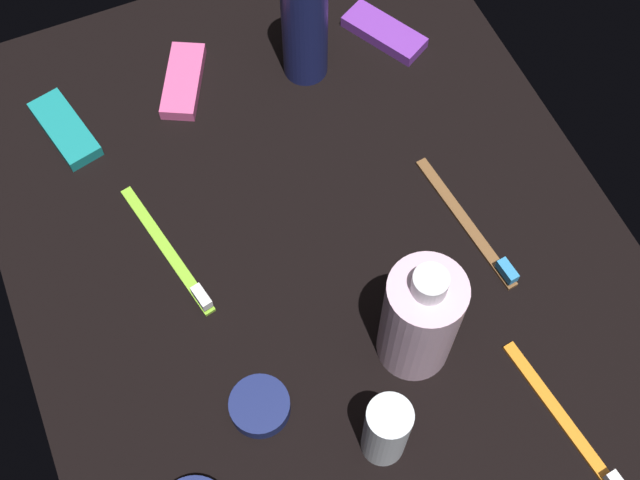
% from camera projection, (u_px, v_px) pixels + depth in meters
% --- Properties ---
extents(ground_plane, '(0.84, 0.64, 0.01)m').
position_uv_depth(ground_plane, '(320.00, 255.00, 0.90)').
color(ground_plane, black).
extents(lotion_bottle, '(0.05, 0.05, 0.21)m').
position_uv_depth(lotion_bottle, '(304.00, 15.00, 0.93)').
color(lotion_bottle, navy).
rests_on(lotion_bottle, ground_plane).
extents(bodywash_bottle, '(0.07, 0.07, 0.17)m').
position_uv_depth(bodywash_bottle, '(420.00, 319.00, 0.78)').
color(bodywash_bottle, silver).
rests_on(bodywash_bottle, ground_plane).
extents(deodorant_stick, '(0.04, 0.04, 0.10)m').
position_uv_depth(deodorant_stick, '(386.00, 431.00, 0.76)').
color(deodorant_stick, silver).
rests_on(deodorant_stick, ground_plane).
extents(toothbrush_lime, '(0.18, 0.05, 0.02)m').
position_uv_depth(toothbrush_lime, '(171.00, 255.00, 0.89)').
color(toothbrush_lime, '#8CD133').
rests_on(toothbrush_lime, ground_plane).
extents(toothbrush_brown, '(0.18, 0.03, 0.02)m').
position_uv_depth(toothbrush_brown, '(471.00, 228.00, 0.90)').
color(toothbrush_brown, brown).
rests_on(toothbrush_brown, ground_plane).
extents(toothbrush_orange, '(0.18, 0.04, 0.02)m').
position_uv_depth(toothbrush_orange, '(572.00, 429.00, 0.80)').
color(toothbrush_orange, orange).
rests_on(toothbrush_orange, ground_plane).
extents(snack_bar_purple, '(0.11, 0.08, 0.01)m').
position_uv_depth(snack_bar_purple, '(384.00, 32.00, 1.03)').
color(snack_bar_purple, purple).
rests_on(snack_bar_purple, ground_plane).
extents(snack_bar_teal, '(0.11, 0.06, 0.01)m').
position_uv_depth(snack_bar_teal, '(65.00, 129.00, 0.96)').
color(snack_bar_teal, teal).
rests_on(snack_bar_teal, ground_plane).
extents(snack_bar_pink, '(0.11, 0.08, 0.01)m').
position_uv_depth(snack_bar_pink, '(183.00, 81.00, 0.99)').
color(snack_bar_pink, '#E55999').
rests_on(snack_bar_pink, ground_plane).
extents(cream_tin_left, '(0.06, 0.06, 0.02)m').
position_uv_depth(cream_tin_left, '(260.00, 406.00, 0.81)').
color(cream_tin_left, navy).
rests_on(cream_tin_left, ground_plane).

